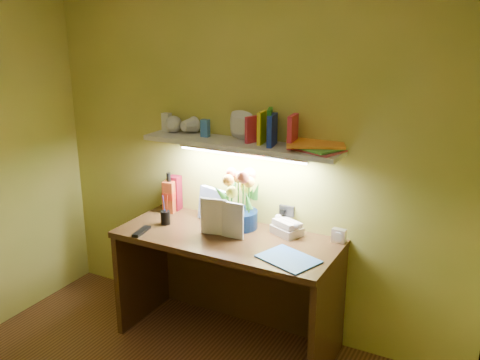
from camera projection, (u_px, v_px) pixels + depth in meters
name	position (u px, v px, depth m)	size (l,w,h in m)	color
desk	(227.00, 289.00, 3.45)	(1.40, 0.60, 0.75)	#361D0E
flower_bouquet	(240.00, 198.00, 3.41)	(0.25, 0.25, 0.40)	#081838
telephone	(287.00, 226.00, 3.34)	(0.18, 0.13, 0.11)	beige
desk_clock	(339.00, 236.00, 3.23)	(0.08, 0.04, 0.08)	silver
whisky_bottle	(169.00, 193.00, 3.70)	(0.08, 0.08, 0.29)	#AD401B
whisky_box	(175.00, 193.00, 3.75)	(0.08, 0.08, 0.24)	#5D0916
pen_cup	(165.00, 213.00, 3.50)	(0.06, 0.06, 0.15)	black
art_card	(213.00, 205.00, 3.54)	(0.22, 0.04, 0.22)	white
tv_remote	(142.00, 231.00, 3.38)	(0.05, 0.17, 0.02)	black
blue_folder	(288.00, 259.00, 3.01)	(0.32, 0.23, 0.01)	#3873CC
desk_book_a	(201.00, 215.00, 3.35)	(0.18, 0.02, 0.24)	beige
desk_book_b	(219.00, 218.00, 3.32)	(0.17, 0.02, 0.23)	silver
wall_shelf	(244.00, 139.00, 3.31)	(1.33, 0.36, 0.25)	silver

